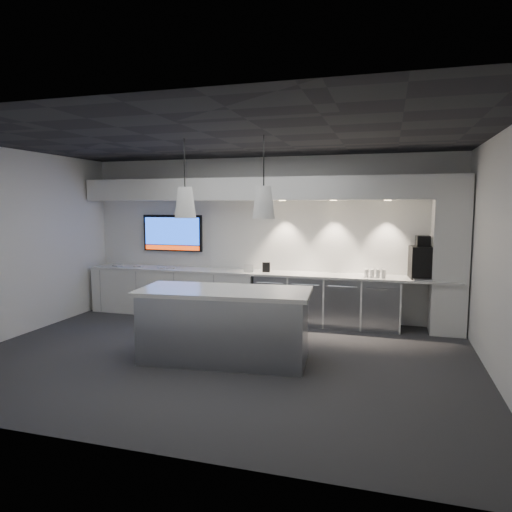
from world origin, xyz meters
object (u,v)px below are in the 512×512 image
(island, at_px, (224,325))
(coffee_machine, at_px, (422,261))
(bin, at_px, (155,336))
(wall_tv, at_px, (173,233))

(island, distance_m, coffee_machine, 3.58)
(island, distance_m, bin, 1.18)
(wall_tv, bearing_deg, bin, -69.66)
(wall_tv, distance_m, coffee_machine, 4.70)
(island, bearing_deg, coffee_machine, 35.47)
(island, height_order, bin, island)
(island, bearing_deg, bin, 167.89)
(bin, distance_m, coffee_machine, 4.47)
(wall_tv, distance_m, island, 3.41)
(island, relative_size, bin, 5.89)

